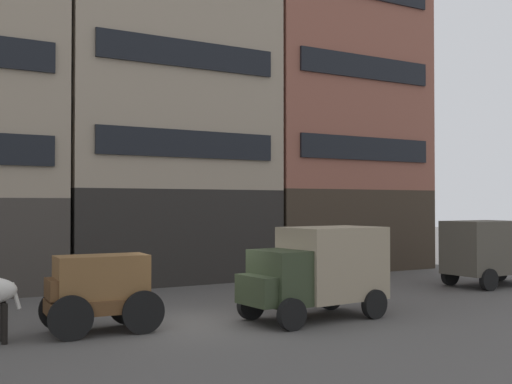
{
  "coord_description": "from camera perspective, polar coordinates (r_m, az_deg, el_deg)",
  "views": [
    {
      "loc": [
        -7.23,
        -15.76,
        3.3
      ],
      "look_at": [
        3.11,
        2.13,
        3.7
      ],
      "focal_mm": 43.72,
      "sensor_mm": 36.0,
      "label": 1
    }
  ],
  "objects": [
    {
      "name": "building_center_right",
      "position": [
        28.63,
        -8.9,
        7.74
      ],
      "size": [
        9.57,
        7.22,
        15.31
      ],
      "color": "black",
      "rests_on": "ground_plane"
    },
    {
      "name": "delivery_truck_far",
      "position": [
        26.95,
        20.75,
        -5.02
      ],
      "size": [
        4.35,
        2.13,
        2.62
      ],
      "color": "#333847",
      "rests_on": "ground_plane"
    },
    {
      "name": "building_far_right",
      "position": [
        33.12,
        6.28,
        7.29
      ],
      "size": [
        9.56,
        7.22,
        16.18
      ],
      "color": "#33281E",
      "rests_on": "ground_plane"
    },
    {
      "name": "cargo_wagon",
      "position": [
        16.65,
        -14.12,
        -8.49
      ],
      "size": [
        2.97,
        1.64,
        1.98
      ],
      "color": "brown",
      "rests_on": "ground_plane"
    },
    {
      "name": "delivery_truck_near",
      "position": [
        18.15,
        5.63,
        -7.02
      ],
      "size": [
        4.47,
        2.41,
        2.62
      ],
      "color": "#2D3823",
      "rests_on": "ground_plane"
    },
    {
      "name": "ground_plane",
      "position": [
        17.65,
        -5.39,
        -11.87
      ],
      "size": [
        120.0,
        120.0,
        0.0
      ],
      "primitive_type": "plane",
      "color": "#4C4947"
    }
  ]
}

